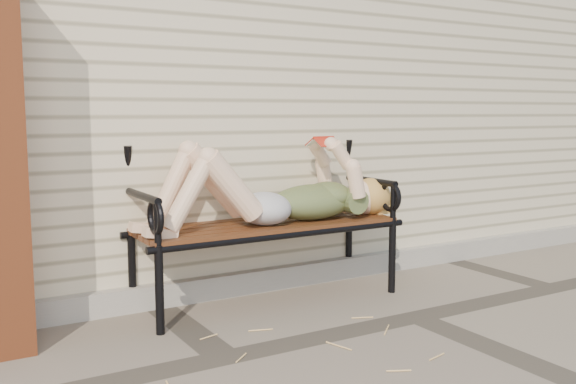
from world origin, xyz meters
TOP-DOWN VIEW (x-y plane):
  - ground at (0.00, 0.00)m, footprint 80.00×80.00m
  - house_wall at (0.00, 3.00)m, footprint 8.00×4.00m
  - foundation_strip at (0.00, 0.97)m, footprint 8.00×0.10m
  - garden_bench at (-0.60, 0.85)m, footprint 1.85×0.74m
  - reading_woman at (-0.58, 0.71)m, footprint 1.75×0.40m

SIDE VIEW (x-z plane):
  - ground at x=0.00m, z-range 0.00..0.00m
  - foundation_strip at x=0.00m, z-range 0.00..0.15m
  - garden_bench at x=-0.60m, z-range 0.07..1.27m
  - reading_woman at x=-0.58m, z-range 0.44..0.99m
  - house_wall at x=0.00m, z-range 0.00..3.00m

